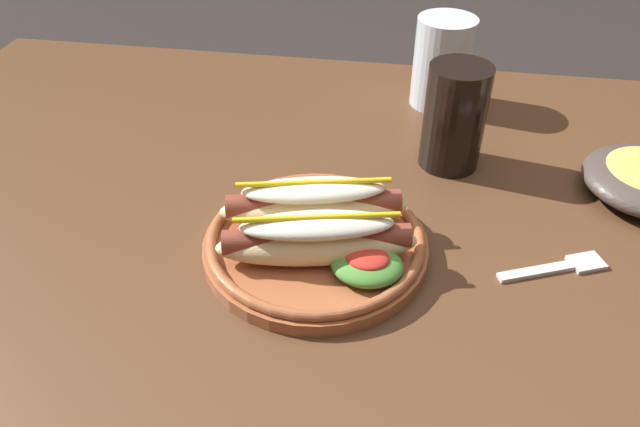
# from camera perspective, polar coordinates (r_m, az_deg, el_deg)

# --- Properties ---
(dining_table) EXTENTS (1.43, 0.84, 0.74)m
(dining_table) POSITION_cam_1_polar(r_m,az_deg,el_deg) (0.78, 4.47, -5.16)
(dining_table) COLOR #51331E
(dining_table) RESTS_ON ground_plane
(hot_dog_plate) EXTENTS (0.25, 0.25, 0.08)m
(hot_dog_plate) POSITION_cam_1_polar(r_m,az_deg,el_deg) (0.64, -0.24, -2.00)
(hot_dog_plate) COLOR #9E5633
(hot_dog_plate) RESTS_ON dining_table
(fork) EXTENTS (0.12, 0.06, 0.00)m
(fork) POSITION_cam_1_polar(r_m,az_deg,el_deg) (0.69, 21.95, -4.78)
(fork) COLOR silver
(fork) RESTS_ON dining_table
(soda_cup) EXTENTS (0.08, 0.08, 0.14)m
(soda_cup) POSITION_cam_1_polar(r_m,az_deg,el_deg) (0.78, 12.72, 8.97)
(soda_cup) COLOR black
(soda_cup) RESTS_ON dining_table
(water_cup) EXTENTS (0.09, 0.09, 0.13)m
(water_cup) POSITION_cam_1_polar(r_m,az_deg,el_deg) (0.94, 11.62, 13.97)
(water_cup) COLOR silver
(water_cup) RESTS_ON dining_table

